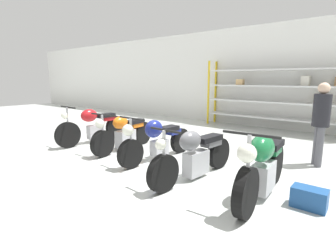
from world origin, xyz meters
The scene contains 10 objects.
ground_plane centered at (0.00, 0.00, 0.00)m, with size 30.00×30.00×0.00m, color silver.
back_wall centered at (0.00, 5.45, 1.80)m, with size 30.00×0.08×3.60m.
shelving_rack centered at (0.94, 5.09, 1.25)m, with size 4.94×0.63×2.40m.
motorcycle_red centered at (-2.39, 0.13, 0.48)m, with size 0.70×2.16×1.05m.
motorcycle_orange centered at (-1.20, 0.17, 0.41)m, with size 0.74×2.02×0.97m.
motorcycle_blue centered at (-0.03, 0.05, 0.46)m, with size 0.71×2.11×1.00m.
motorcycle_grey centered at (1.19, -0.33, 0.43)m, with size 0.62×2.15×0.99m.
motorcycle_green centered at (2.38, -0.36, 0.49)m, with size 0.71×2.08×1.08m.
person_browsing centered at (2.73, 1.81, 0.98)m, with size 0.43×0.43×1.66m.
toolbox centered at (3.00, -0.26, 0.14)m, with size 0.44×0.26×0.28m.
Camera 1 is at (3.59, -4.04, 1.73)m, focal length 28.00 mm.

